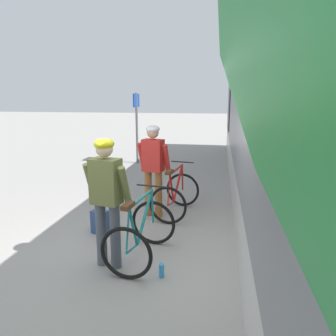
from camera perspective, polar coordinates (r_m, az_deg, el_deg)
name	(u,v)px	position (r m, az deg, el deg)	size (l,w,h in m)	color
ground_plane	(135,263)	(4.58, -6.10, -16.96)	(80.00, 80.00, 0.00)	gray
cyclist_near_in_red	(153,163)	(5.87, -2.73, 0.92)	(0.65, 0.40, 1.76)	#935B2D
cyclist_far_in_olive	(106,192)	(4.17, -11.19, -4.36)	(0.65, 0.39, 1.76)	#4C515B
bicycle_near_red	(176,195)	(6.11, 1.42, -4.92)	(0.86, 1.16, 0.99)	black
bicycle_far_teal	(141,234)	(4.48, -4.95, -11.84)	(0.84, 1.15, 0.99)	black
backpack_on_platform	(100,222)	(5.49, -12.28, -9.59)	(0.28, 0.18, 0.40)	navy
water_bottle_near_the_bikes	(161,271)	(4.22, -1.20, -18.23)	(0.07, 0.07, 0.18)	#338CCC
platform_sign_post	(137,116)	(10.78, -5.76, 9.40)	(0.08, 0.70, 2.40)	#595B60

